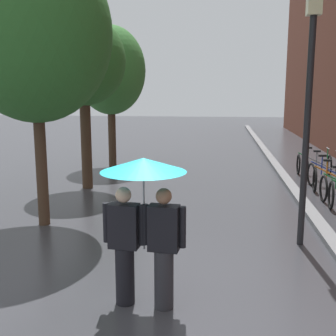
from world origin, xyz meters
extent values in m
plane|color=#38383D|center=(0.00, 0.00, 0.00)|extent=(80.00, 80.00, 0.00)
cube|color=slate|center=(3.20, 10.00, 0.06)|extent=(0.30, 36.00, 0.12)
cylinder|color=#473323|center=(-2.72, 2.93, 1.33)|extent=(0.24, 0.24, 2.67)
ellipsoid|color=#2D6628|center=(-2.72, 2.93, 4.04)|extent=(3.15, 3.15, 3.66)
cylinder|color=#473323|center=(-2.84, 6.40, 1.38)|extent=(0.31, 0.31, 2.75)
ellipsoid|color=#2D6628|center=(-2.84, 6.40, 3.70)|extent=(2.40, 2.40, 2.54)
cylinder|color=#473323|center=(-2.97, 9.96, 1.19)|extent=(0.29, 0.29, 2.37)
ellipsoid|color=#387533|center=(-2.97, 9.96, 3.58)|extent=(2.57, 2.57, 3.22)
torus|color=black|center=(3.78, 4.88, 0.35)|extent=(0.13, 0.70, 0.70)
torus|color=black|center=(3.77, 5.60, 0.35)|extent=(0.08, 0.70, 0.70)
cylinder|color=#1E7A38|center=(4.08, 5.60, 0.62)|extent=(0.04, 0.04, 0.55)
torus|color=black|center=(3.78, 6.69, 0.35)|extent=(0.13, 0.70, 0.70)
cylinder|color=orange|center=(4.19, 6.64, 0.55)|extent=(0.88, 0.13, 0.43)
cylinder|color=orange|center=(4.09, 6.65, 0.62)|extent=(0.04, 0.04, 0.55)
cube|color=black|center=(4.09, 6.65, 0.93)|extent=(0.23, 0.12, 0.06)
torus|color=black|center=(3.85, 7.48, 0.35)|extent=(0.15, 0.70, 0.70)
cylinder|color=#233DA8|center=(4.25, 7.53, 0.55)|extent=(0.88, 0.15, 0.43)
cylinder|color=#233DA8|center=(4.15, 7.52, 0.62)|extent=(0.04, 0.04, 0.55)
cube|color=black|center=(4.15, 7.52, 0.93)|extent=(0.23, 0.13, 0.06)
torus|color=black|center=(3.90, 8.48, 0.35)|extent=(0.08, 0.70, 0.70)
cylinder|color=slate|center=(4.30, 8.47, 0.55)|extent=(0.88, 0.06, 0.43)
cylinder|color=slate|center=(4.20, 8.47, 0.62)|extent=(0.04, 0.04, 0.55)
cube|color=black|center=(4.20, 8.47, 0.93)|extent=(0.22, 0.11, 0.06)
torus|color=black|center=(4.81, 9.22, 0.35)|extent=(0.10, 0.70, 0.70)
torus|color=black|center=(3.79, 9.28, 0.35)|extent=(0.10, 0.70, 0.70)
cylinder|color=#1E7A38|center=(4.20, 9.26, 0.55)|extent=(0.88, 0.09, 0.43)
cylinder|color=#1E7A38|center=(4.09, 9.26, 0.62)|extent=(0.04, 0.04, 0.55)
cube|color=black|center=(4.09, 9.26, 0.93)|extent=(0.23, 0.11, 0.06)
cylinder|color=#1E7A38|center=(4.73, 9.23, 0.64)|extent=(0.04, 0.04, 0.58)
cylinder|color=#9E9EA3|center=(4.73, 9.23, 0.93)|extent=(0.05, 0.46, 0.03)
cylinder|color=black|center=(-0.22, -0.26, 0.40)|extent=(0.26, 0.26, 0.81)
cube|color=black|center=(-0.22, -0.26, 1.11)|extent=(0.42, 0.26, 0.60)
sphere|color=beige|center=(-0.22, -0.26, 1.54)|extent=(0.21, 0.21, 0.21)
cylinder|color=black|center=(-0.46, -0.24, 1.14)|extent=(0.09, 0.09, 0.54)
cylinder|color=black|center=(0.03, -0.29, 1.14)|extent=(0.09, 0.09, 0.54)
cylinder|color=#2D2D33|center=(0.33, -0.32, 0.41)|extent=(0.26, 0.26, 0.81)
cube|color=black|center=(0.33, -0.32, 1.12)|extent=(0.42, 0.26, 0.61)
sphere|color=#9E7051|center=(0.33, -0.32, 1.55)|extent=(0.21, 0.21, 0.21)
cylinder|color=black|center=(0.08, -0.29, 1.15)|extent=(0.09, 0.09, 0.55)
cylinder|color=black|center=(0.58, -0.34, 1.15)|extent=(0.09, 0.09, 0.55)
cylinder|color=#9E9EA3|center=(0.06, -0.27, 1.34)|extent=(0.02, 0.02, 1.08)
cone|color=#1EB2C6|center=(0.06, -0.27, 1.95)|extent=(1.13, 1.13, 0.18)
cylinder|color=black|center=(2.60, 2.34, 2.08)|extent=(0.12, 0.12, 4.16)
cube|color=beige|center=(2.60, 2.34, 4.32)|extent=(0.24, 0.24, 0.32)
camera|label=1|loc=(1.01, -5.57, 2.91)|focal=45.27mm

